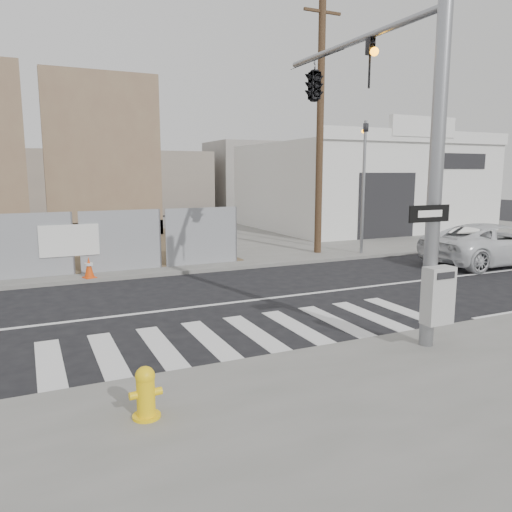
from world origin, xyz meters
name	(u,v)px	position (x,y,z in m)	size (l,w,h in m)	color
ground	(214,305)	(0.00, 0.00, 0.00)	(100.00, 100.00, 0.00)	black
sidewalk_far	(118,238)	(0.00, 14.00, 0.06)	(50.00, 20.00, 0.12)	slate
signal_pole	(348,107)	(2.49, -2.05, 4.78)	(0.96, 5.87, 7.00)	gray
far_signal_pole	(364,169)	(8.00, 4.60, 3.48)	(0.16, 0.20, 5.60)	gray
concrete_wall_right	(105,172)	(-0.50, 14.08, 3.38)	(5.50, 1.30, 8.00)	brown
auto_shop	(359,186)	(14.00, 12.97, 2.54)	(12.00, 10.20, 5.95)	silver
utility_pole_right	(320,124)	(6.50, 5.50, 5.20)	(1.60, 0.28, 10.00)	#4D3724
fire_hydrant	(146,392)	(-2.93, -5.41, 0.47)	(0.44, 0.39, 0.71)	yellow
suv	(494,244)	(11.27, 1.07, 0.75)	(2.50, 5.41, 1.50)	silver
traffic_cone_d	(89,268)	(-2.54, 4.22, 0.44)	(0.43, 0.43, 0.66)	#E5440C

